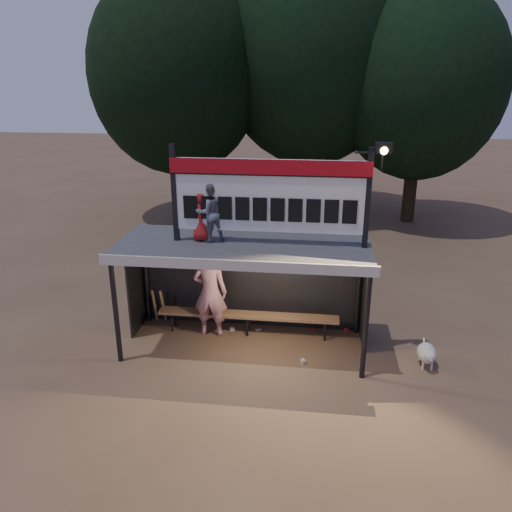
{
  "coord_description": "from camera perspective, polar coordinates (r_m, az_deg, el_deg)",
  "views": [
    {
      "loc": [
        1.41,
        -9.27,
        5.41
      ],
      "look_at": [
        0.2,
        0.4,
        1.9
      ],
      "focal_mm": 35.0,
      "sensor_mm": 36.0,
      "label": 1
    }
  ],
  "objects": [
    {
      "name": "ground",
      "position": [
        10.83,
        -1.33,
        -10.18
      ],
      "size": [
        80.0,
        80.0,
        0.0
      ],
      "primitive_type": "plane",
      "color": "brown",
      "rests_on": "ground"
    },
    {
      "name": "player",
      "position": [
        10.87,
        -5.25,
        -4.13
      ],
      "size": [
        0.75,
        0.51,
        2.03
      ],
      "primitive_type": "imported",
      "rotation": [
        0.0,
        0.0,
        3.11
      ],
      "color": "silver",
      "rests_on": "ground"
    },
    {
      "name": "child_a",
      "position": [
        9.85,
        -5.28,
        5.01
      ],
      "size": [
        0.72,
        0.68,
        1.18
      ],
      "primitive_type": "imported",
      "rotation": [
        0.0,
        0.0,
        3.69
      ],
      "color": "slate",
      "rests_on": "dugout_shelter"
    },
    {
      "name": "child_b",
      "position": [
        9.93,
        -6.22,
        4.54
      ],
      "size": [
        0.52,
        0.38,
        0.99
      ],
      "primitive_type": "imported",
      "rotation": [
        0.0,
        0.0,
        3.01
      ],
      "color": "#A91B1A",
      "rests_on": "dugout_shelter"
    },
    {
      "name": "dugout_shelter",
      "position": [
        10.26,
        -1.22,
        -0.53
      ],
      "size": [
        5.1,
        2.08,
        2.32
      ],
      "color": "#3E3E40",
      "rests_on": "ground"
    },
    {
      "name": "scoreboard_assembly",
      "position": [
        9.53,
        1.84,
        7.15
      ],
      "size": [
        4.1,
        0.27,
        1.99
      ],
      "color": "black",
      "rests_on": "dugout_shelter"
    },
    {
      "name": "bench",
      "position": [
        11.1,
        -0.94,
        -6.83
      ],
      "size": [
        4.0,
        0.35,
        0.48
      ],
      "color": "#916944",
      "rests_on": "ground"
    },
    {
      "name": "tree_left",
      "position": [
        20.02,
        -9.11,
        19.88
      ],
      "size": [
        6.46,
        6.46,
        9.27
      ],
      "color": "#302015",
      "rests_on": "ground"
    },
    {
      "name": "tree_mid",
      "position": [
        20.79,
        6.44,
        21.78
      ],
      "size": [
        7.22,
        7.22,
        10.36
      ],
      "color": "black",
      "rests_on": "ground"
    },
    {
      "name": "tree_right",
      "position": [
        20.1,
        18.36,
        18.24
      ],
      "size": [
        6.08,
        6.08,
        8.72
      ],
      "color": "#2E2114",
      "rests_on": "ground"
    },
    {
      "name": "dog",
      "position": [
        10.55,
        18.96,
        -10.49
      ],
      "size": [
        0.36,
        0.81,
        0.49
      ],
      "color": "beige",
      "rests_on": "ground"
    },
    {
      "name": "bats",
      "position": [
        11.76,
        -10.58,
        -5.6
      ],
      "size": [
        0.47,
        0.32,
        0.84
      ],
      "color": "#967046",
      "rests_on": "ground"
    },
    {
      "name": "litter",
      "position": [
        11.14,
        3.97,
        -9.08
      ],
      "size": [
        2.69,
        1.55,
        0.08
      ],
      "color": "#B0261E",
      "rests_on": "ground"
    }
  ]
}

